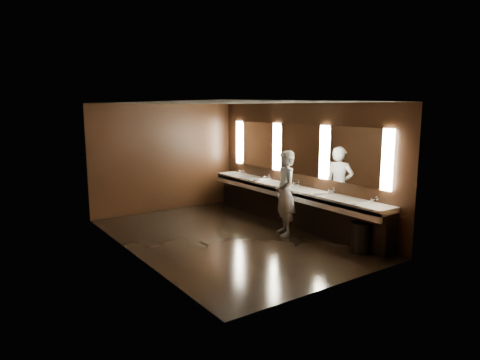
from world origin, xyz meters
The scene contains 10 objects.
floor centered at (0.00, 0.00, 0.00)m, with size 6.00×6.00×0.00m, color black.
ceiling centered at (0.00, 0.00, 2.80)m, with size 4.00×6.00×0.02m, color #2D2D2B.
wall_back centered at (0.00, 3.00, 1.40)m, with size 4.00×0.02×2.80m, color black.
wall_front centered at (0.00, -3.00, 1.40)m, with size 4.00×0.02×2.80m, color black.
wall_left centered at (-2.00, 0.00, 1.40)m, with size 0.02×6.00×2.80m, color black.
wall_right centered at (2.00, 0.00, 1.40)m, with size 0.02×6.00×2.80m, color black.
sink_counter centered at (1.79, 0.00, 0.50)m, with size 0.55×5.40×1.01m.
mirror_band centered at (1.98, 0.00, 1.75)m, with size 0.06×5.03×1.15m.
person centered at (1.14, -0.51, 0.90)m, with size 0.66×0.43×1.81m, color #8AA1CE.
trash_bin centered at (1.58, -2.19, 0.29)m, with size 0.37×0.37×0.57m, color black.
Camera 1 is at (-4.72, -7.27, 2.72)m, focal length 32.00 mm.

